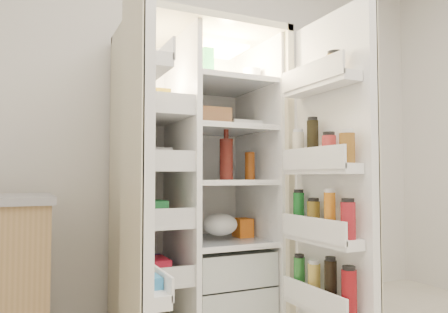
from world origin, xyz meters
name	(u,v)px	position (x,y,z in m)	size (l,w,h in m)	color
wall_back	(197,115)	(0.00, 2.00, 1.35)	(4.00, 0.02, 2.70)	silver
refrigerator	(197,204)	(-0.14, 1.65, 0.74)	(0.92, 0.70, 1.80)	beige
freezer_door	(137,181)	(-0.65, 1.05, 0.89)	(0.15, 0.40, 1.72)	white
fridge_door	(331,185)	(0.33, 0.96, 0.87)	(0.17, 0.58, 1.72)	white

